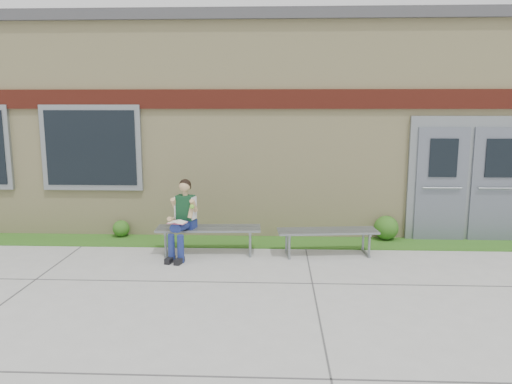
{
  "coord_description": "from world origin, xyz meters",
  "views": [
    {
      "loc": [
        0.49,
        -6.26,
        2.5
      ],
      "look_at": [
        0.15,
        1.7,
        1.1
      ],
      "focal_mm": 35.0,
      "sensor_mm": 36.0,
      "label": 1
    }
  ],
  "objects": [
    {
      "name": "school_building",
      "position": [
        -0.0,
        5.99,
        2.1
      ],
      "size": [
        16.2,
        6.22,
        4.2
      ],
      "color": "beige",
      "rests_on": "ground"
    },
    {
      "name": "ground",
      "position": [
        0.0,
        0.0,
        0.0
      ],
      "size": [
        80.0,
        80.0,
        0.0
      ],
      "primitive_type": "plane",
      "color": "#9E9E99",
      "rests_on": "ground"
    },
    {
      "name": "shrub_mid",
      "position": [
        -2.47,
        2.85,
        0.18
      ],
      "size": [
        0.31,
        0.31,
        0.31
      ],
      "primitive_type": "sphere",
      "color": "#305516",
      "rests_on": "grass_strip"
    },
    {
      "name": "girl",
      "position": [
        -1.06,
        1.7,
        0.68
      ],
      "size": [
        0.48,
        0.79,
        1.29
      ],
      "rotation": [
        0.0,
        0.0,
        -0.25
      ],
      "color": "navy",
      "rests_on": "ground"
    },
    {
      "name": "bench_right",
      "position": [
        1.34,
        1.89,
        0.33
      ],
      "size": [
        1.7,
        0.63,
        0.43
      ],
      "rotation": [
        0.0,
        0.0,
        0.1
      ],
      "color": "slate",
      "rests_on": "ground"
    },
    {
      "name": "grass_strip",
      "position": [
        0.0,
        2.6,
        0.01
      ],
      "size": [
        16.0,
        0.8,
        0.02
      ],
      "primitive_type": "cube",
      "color": "#305516",
      "rests_on": "ground"
    },
    {
      "name": "bench_left",
      "position": [
        -0.66,
        1.89,
        0.35
      ],
      "size": [
        1.78,
        0.58,
        0.45
      ],
      "rotation": [
        0.0,
        0.0,
        0.05
      ],
      "color": "slate",
      "rests_on": "ground"
    },
    {
      "name": "shrub_east",
      "position": [
        2.52,
        2.85,
        0.24
      ],
      "size": [
        0.45,
        0.45,
        0.45
      ],
      "primitive_type": "sphere",
      "color": "#305516",
      "rests_on": "grass_strip"
    }
  ]
}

